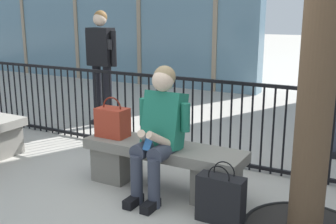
# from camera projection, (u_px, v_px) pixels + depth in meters

# --- Properties ---
(ground_plane) EXTENTS (60.00, 60.00, 0.00)m
(ground_plane) POSITION_uv_depth(u_px,v_px,m) (163.00, 189.00, 3.99)
(ground_plane) COLOR #B2ADA3
(stone_bench) EXTENTS (1.60, 0.44, 0.45)m
(stone_bench) POSITION_uv_depth(u_px,v_px,m) (163.00, 162.00, 3.92)
(stone_bench) COLOR gray
(stone_bench) RESTS_ON ground
(seated_person_with_phone) EXTENTS (0.52, 0.66, 1.21)m
(seated_person_with_phone) POSITION_uv_depth(u_px,v_px,m) (159.00, 128.00, 3.71)
(seated_person_with_phone) COLOR #383D4C
(seated_person_with_phone) RESTS_ON ground
(handbag_on_bench) EXTENTS (0.32, 0.20, 0.41)m
(handbag_on_bench) POSITION_uv_depth(u_px,v_px,m) (112.00, 122.00, 4.11)
(handbag_on_bench) COLOR #B23823
(handbag_on_bench) RESTS_ON stone_bench
(shopping_bag) EXTENTS (0.39, 0.16, 0.51)m
(shopping_bag) POSITION_uv_depth(u_px,v_px,m) (221.00, 199.00, 3.31)
(shopping_bag) COLOR black
(shopping_bag) RESTS_ON ground
(bystander_at_railing) EXTENTS (0.55, 0.40, 1.71)m
(bystander_at_railing) POSITION_uv_depth(u_px,v_px,m) (333.00, 72.00, 4.73)
(bystander_at_railing) COLOR #383D4C
(bystander_at_railing) RESTS_ON ground
(bystander_further_back) EXTENTS (0.55, 0.27, 1.71)m
(bystander_further_back) POSITION_uv_depth(u_px,v_px,m) (101.00, 59.00, 6.12)
(bystander_further_back) COLOR black
(bystander_further_back) RESTS_ON ground
(plaza_railing) EXTENTS (9.57, 0.04, 0.97)m
(plaza_railing) POSITION_uv_depth(u_px,v_px,m) (202.00, 120.00, 4.62)
(plaza_railing) COLOR black
(plaza_railing) RESTS_ON ground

